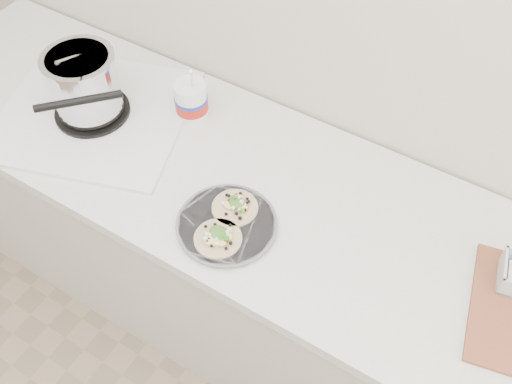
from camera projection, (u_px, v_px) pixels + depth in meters
The scene contains 4 objects.
counter at pixel (248, 260), 1.98m from camera, with size 2.44×0.66×0.90m.
stove at pixel (88, 94), 1.71m from camera, with size 0.70×0.68×0.27m.
taco_plate at pixel (227, 223), 1.51m from camera, with size 0.27×0.27×0.04m.
tub at pixel (191, 99), 1.73m from camera, with size 0.10×0.10×0.23m.
Camera 1 is at (0.57, 0.55, 2.14)m, focal length 40.00 mm.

